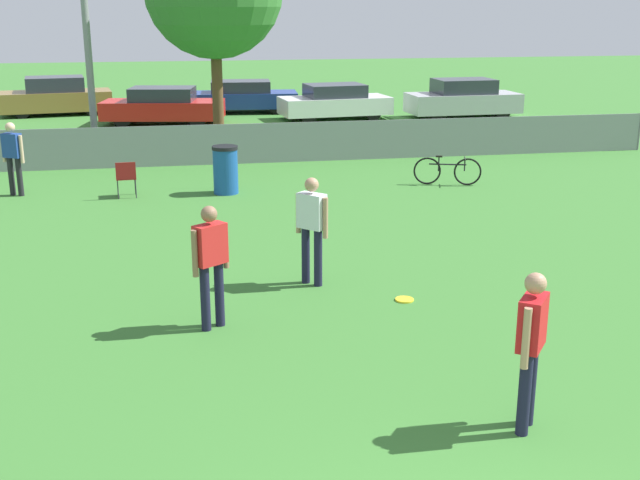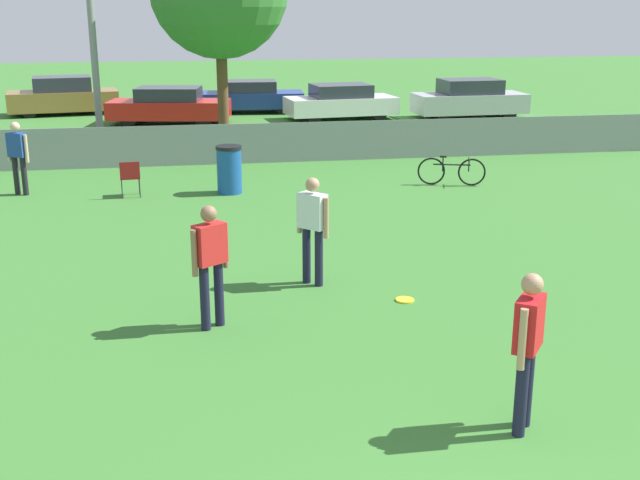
# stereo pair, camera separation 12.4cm
# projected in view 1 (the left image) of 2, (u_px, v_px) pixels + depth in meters

# --- Properties ---
(fence_backline) EXTENTS (23.41, 0.07, 1.21)m
(fence_backline) POSITION_uv_depth(u_px,v_px,m) (252.00, 143.00, 22.05)
(fence_backline) COLOR gray
(fence_backline) RESTS_ON ground_plane
(player_receiver_white) EXTENTS (0.46, 0.47, 1.71)m
(player_receiver_white) POSITION_uv_depth(u_px,v_px,m) (312.00, 223.00, 12.36)
(player_receiver_white) COLOR #191933
(player_receiver_white) RESTS_ON ground_plane
(player_defender_red) EXTENTS (0.50, 0.43, 1.71)m
(player_defender_red) POSITION_uv_depth(u_px,v_px,m) (211.00, 258.00, 10.66)
(player_defender_red) COLOR #191933
(player_defender_red) RESTS_ON ground_plane
(player_thrower_red) EXTENTS (0.44, 0.49, 1.71)m
(player_thrower_red) POSITION_uv_depth(u_px,v_px,m) (531.00, 340.00, 8.06)
(player_thrower_red) COLOR #191933
(player_thrower_red) RESTS_ON ground_plane
(spectator_in_blue) EXTENTS (0.51, 0.39, 1.68)m
(spectator_in_blue) POSITION_uv_depth(u_px,v_px,m) (13.00, 153.00, 18.20)
(spectator_in_blue) COLOR black
(spectator_in_blue) RESTS_ON ground_plane
(frisbee_disc) EXTENTS (0.28, 0.28, 0.03)m
(frisbee_disc) POSITION_uv_depth(u_px,v_px,m) (404.00, 299.00, 11.94)
(frisbee_disc) COLOR yellow
(frisbee_disc) RESTS_ON ground_plane
(folding_chair_sideline) EXTENTS (0.48, 0.48, 0.83)m
(folding_chair_sideline) POSITION_uv_depth(u_px,v_px,m) (126.00, 176.00, 18.15)
(folding_chair_sideline) COLOR #333338
(folding_chair_sideline) RESTS_ON ground_plane
(bicycle_sideline) EXTENTS (1.58, 0.59, 0.72)m
(bicycle_sideline) POSITION_uv_depth(u_px,v_px,m) (447.00, 171.00, 19.46)
(bicycle_sideline) COLOR black
(bicycle_sideline) RESTS_ON ground_plane
(trash_bin) EXTENTS (0.60, 0.60, 1.11)m
(trash_bin) POSITION_uv_depth(u_px,v_px,m) (226.00, 170.00, 18.54)
(trash_bin) COLOR #194C99
(trash_bin) RESTS_ON ground_plane
(parked_car_tan) EXTENTS (4.41, 2.38, 1.49)m
(parked_car_tan) POSITION_uv_depth(u_px,v_px,m) (56.00, 97.00, 31.73)
(parked_car_tan) COLOR black
(parked_car_tan) RESTS_ON ground_plane
(parked_car_red) EXTENTS (4.58, 2.48, 1.33)m
(parked_car_red) POSITION_uv_depth(u_px,v_px,m) (163.00, 106.00, 29.21)
(parked_car_red) COLOR black
(parked_car_red) RESTS_ON ground_plane
(parked_car_blue) EXTENTS (4.62, 2.05, 1.27)m
(parked_car_blue) POSITION_uv_depth(u_px,v_px,m) (241.00, 97.00, 32.38)
(parked_car_blue) COLOR black
(parked_car_blue) RESTS_ON ground_plane
(parked_car_white) EXTENTS (4.29, 2.24, 1.32)m
(parked_car_white) POSITION_uv_depth(u_px,v_px,m) (335.00, 102.00, 30.52)
(parked_car_white) COLOR black
(parked_car_white) RESTS_ON ground_plane
(parked_car_silver) EXTENTS (4.35, 1.94, 1.47)m
(parked_car_silver) POSITION_uv_depth(u_px,v_px,m) (463.00, 99.00, 31.01)
(parked_car_silver) COLOR black
(parked_car_silver) RESTS_ON ground_plane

